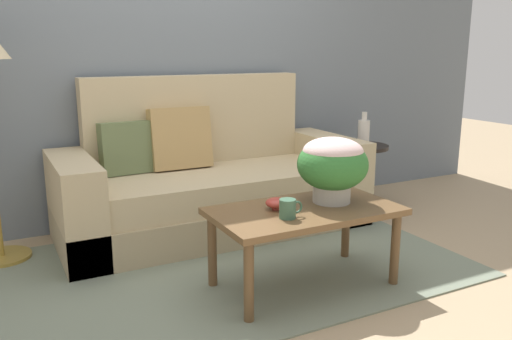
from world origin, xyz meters
The scene contains 10 objects.
ground_plane centered at (0.00, 0.00, 0.00)m, with size 14.00×14.00×0.00m, color tan.
wall_back centered at (0.00, 1.14, 1.39)m, with size 6.40×0.12×2.78m, color slate.
area_rug centered at (0.00, -0.06, 0.01)m, with size 2.72×1.79×0.01m, color gray.
couch centered at (0.12, 0.66, 0.33)m, with size 2.23×0.90×1.13m.
coffee_table centered at (0.21, -0.50, 0.41)m, with size 1.04×0.57×0.46m.
side_table centered at (1.49, 0.61, 0.37)m, with size 0.44×0.44×0.53m.
potted_plant centered at (0.42, -0.47, 0.69)m, with size 0.41×0.41×0.38m.
coffee_mug centered at (0.04, -0.61, 0.52)m, with size 0.13×0.09×0.10m.
snack_bowl centered at (0.06, -0.44, 0.50)m, with size 0.12×0.12×0.06m.
table_vase centered at (1.50, 0.61, 0.65)m, with size 0.10×0.10×0.28m.
Camera 1 is at (-1.32, -2.86, 1.33)m, focal length 36.99 mm.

